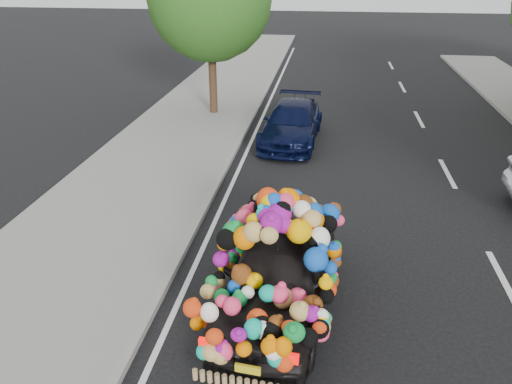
% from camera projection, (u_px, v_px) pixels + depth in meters
% --- Properties ---
extents(ground, '(100.00, 100.00, 0.00)m').
position_uv_depth(ground, '(302.00, 266.00, 9.37)').
color(ground, black).
rests_on(ground, ground).
extents(sidewalk, '(4.00, 60.00, 0.12)m').
position_uv_depth(sidewalk, '(86.00, 246.00, 9.89)').
color(sidewalk, gray).
rests_on(sidewalk, ground).
extents(kerb, '(0.15, 60.00, 0.13)m').
position_uv_depth(kerb, '(181.00, 253.00, 9.64)').
color(kerb, gray).
rests_on(kerb, ground).
extents(lane_markings, '(6.00, 50.00, 0.01)m').
position_uv_depth(lane_markings, '(504.00, 281.00, 8.91)').
color(lane_markings, silver).
rests_on(lane_markings, ground).
extents(plush_art_car, '(2.35, 4.31, 1.99)m').
position_uv_depth(plush_art_car, '(280.00, 253.00, 7.90)').
color(plush_art_car, black).
rests_on(plush_art_car, ground).
extents(navy_sedan, '(1.93, 4.17, 1.18)m').
position_uv_depth(navy_sedan, '(292.00, 123.00, 15.52)').
color(navy_sedan, black).
rests_on(navy_sedan, ground).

